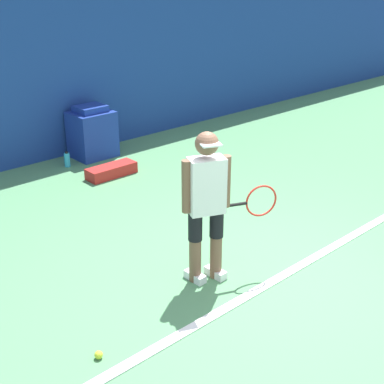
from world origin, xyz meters
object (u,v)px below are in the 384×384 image
covered_chair (92,133)px  equipment_bag (111,171)px  water_bottle (67,160)px  tennis_player (208,202)px  tennis_ball (99,355)px

covered_chair → equipment_bag: (-0.29, -0.94, -0.32)m
covered_chair → water_bottle: (-0.57, -0.15, -0.29)m
tennis_player → water_bottle: 3.91m
tennis_ball → equipment_bag: 4.04m
tennis_player → water_bottle: (0.62, 3.79, -0.73)m
water_bottle → tennis_ball: bearing=-117.2°
tennis_player → tennis_ball: tennis_player is taller
tennis_player → tennis_ball: 1.70m
equipment_bag → tennis_ball: bearing=-126.0°
covered_chair → equipment_bag: covered_chair is taller
equipment_bag → water_bottle: (-0.28, 0.80, 0.03)m
tennis_ball → tennis_player: bearing=10.7°
tennis_ball → equipment_bag: size_ratio=0.09×
covered_chair → equipment_bag: bearing=-107.3°
tennis_ball → water_bottle: water_bottle is taller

